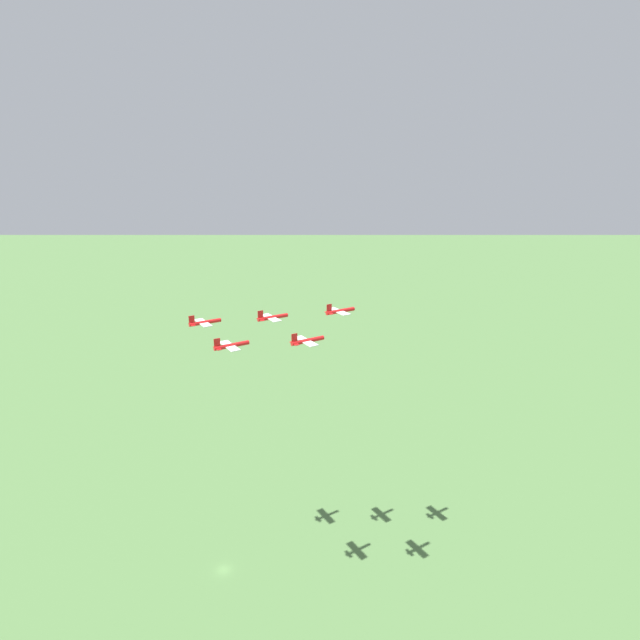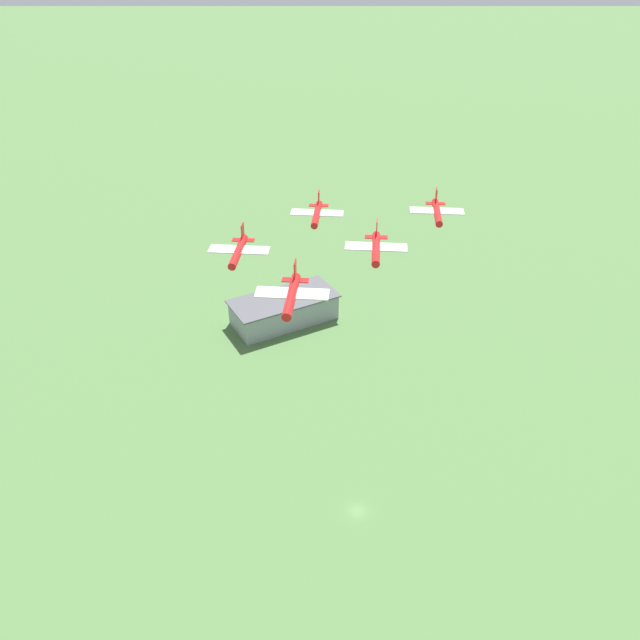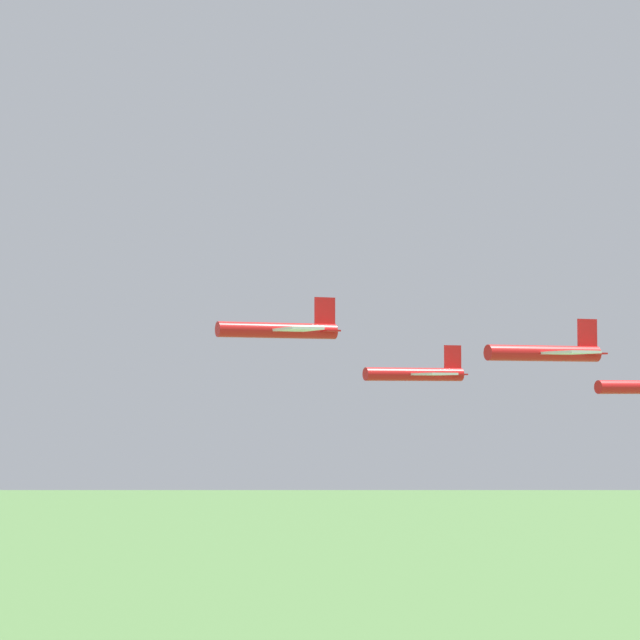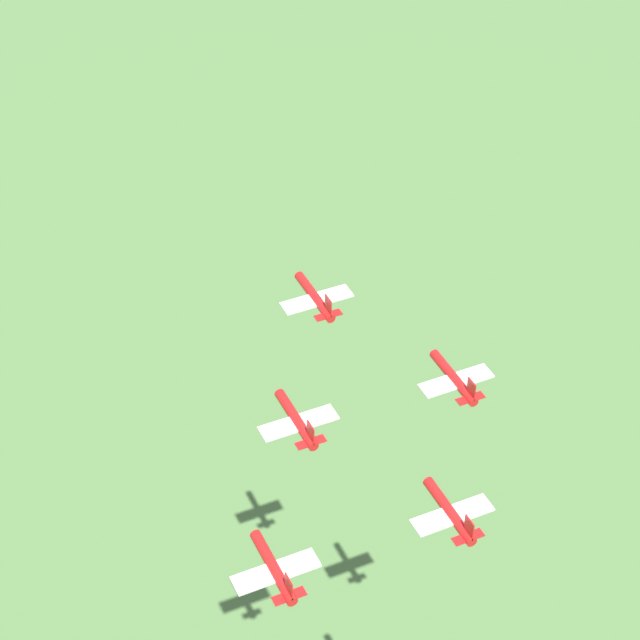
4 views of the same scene
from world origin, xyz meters
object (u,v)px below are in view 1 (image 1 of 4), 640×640
jet_1 (272,317)px  jet_2 (306,341)px  jet_0 (339,311)px  jet_3 (204,322)px  jet_4 (230,346)px

jet_1 → jet_2: size_ratio=1.00×
jet_2 → jet_0: bearing=120.5°
jet_0 → jet_2: jet_0 is taller
jet_1 → jet_3: jet_1 is taller
jet_1 → jet_4: size_ratio=1.00×
jet_0 → jet_4: size_ratio=1.00×
jet_3 → jet_4: (-17.16, 11.46, -1.10)m
jet_0 → jet_2: (1.16, 20.32, -3.19)m
jet_2 → jet_4: bearing=-120.5°
jet_3 → jet_4: jet_3 is taller
jet_1 → jet_4: 20.51m
jet_3 → jet_1: bearing=59.5°
jet_0 → jet_1: bearing=-120.5°
jet_0 → jet_1: jet_0 is taller
jet_3 → jet_4: size_ratio=1.00×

